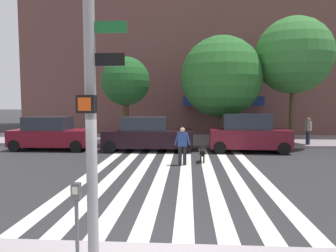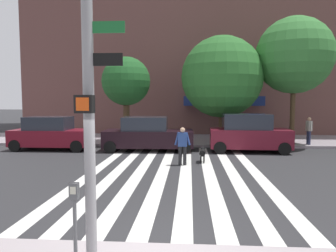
{
  "view_description": "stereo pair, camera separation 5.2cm",
  "coord_description": "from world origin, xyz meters",
  "px_view_note": "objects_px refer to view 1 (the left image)",
  "views": [
    {
      "loc": [
        0.53,
        -5.65,
        2.81
      ],
      "look_at": [
        -0.28,
        6.97,
        1.77
      ],
      "focal_mm": 33.65,
      "sensor_mm": 36.0,
      "label": 1
    },
    {
      "loc": [
        0.59,
        -5.65,
        2.81
      ],
      "look_at": [
        -0.28,
        6.97,
        1.77
      ],
      "focal_mm": 33.65,
      "sensor_mm": 36.0,
      "label": 2
    }
  ],
  "objects_px": {
    "parked_car_third_in_line": "(248,134)",
    "street_tree_middle": "(221,77)",
    "dog_on_leash": "(202,152)",
    "street_tree_nearest": "(126,82)",
    "pedestrian_dog_walker": "(182,144)",
    "parking_meter_curbside": "(77,213)",
    "parked_car_near_curb": "(51,134)",
    "parked_car_behind_first": "(147,135)",
    "pedestrian_bystander": "(308,129)",
    "street_tree_further": "(294,56)",
    "traffic_light_pole": "(89,55)"
  },
  "relations": [
    {
      "from": "parked_car_near_curb",
      "to": "street_tree_nearest",
      "type": "distance_m",
      "value": 5.59
    },
    {
      "from": "parked_car_behind_first",
      "to": "pedestrian_dog_walker",
      "type": "relative_size",
      "value": 3.01
    },
    {
      "from": "pedestrian_bystander",
      "to": "traffic_light_pole",
      "type": "bearing_deg",
      "value": -121.3
    },
    {
      "from": "dog_on_leash",
      "to": "street_tree_nearest",
      "type": "bearing_deg",
      "value": 128.7
    },
    {
      "from": "street_tree_middle",
      "to": "dog_on_leash",
      "type": "bearing_deg",
      "value": -103.86
    },
    {
      "from": "parked_car_near_curb",
      "to": "parked_car_third_in_line",
      "type": "bearing_deg",
      "value": 0.01
    },
    {
      "from": "parking_meter_curbside",
      "to": "parked_car_behind_first",
      "type": "height_order",
      "value": "parked_car_behind_first"
    },
    {
      "from": "parked_car_behind_first",
      "to": "street_tree_nearest",
      "type": "relative_size",
      "value": 0.91
    },
    {
      "from": "parked_car_near_curb",
      "to": "pedestrian_dog_walker",
      "type": "bearing_deg",
      "value": -26.47
    },
    {
      "from": "pedestrian_dog_walker",
      "to": "parking_meter_curbside",
      "type": "bearing_deg",
      "value": -99.87
    },
    {
      "from": "traffic_light_pole",
      "to": "pedestrian_dog_walker",
      "type": "height_order",
      "value": "traffic_light_pole"
    },
    {
      "from": "parked_car_behind_first",
      "to": "street_tree_nearest",
      "type": "distance_m",
      "value": 4.49
    },
    {
      "from": "parking_meter_curbside",
      "to": "parked_car_third_in_line",
      "type": "distance_m",
      "value": 13.44
    },
    {
      "from": "street_tree_nearest",
      "to": "pedestrian_dog_walker",
      "type": "distance_m",
      "value": 8.1
    },
    {
      "from": "parked_car_near_curb",
      "to": "parking_meter_curbside",
      "type": "bearing_deg",
      "value": -64.26
    },
    {
      "from": "parking_meter_curbside",
      "to": "pedestrian_bystander",
      "type": "xyz_separation_m",
      "value": [
        8.96,
        14.54,
        0.05
      ]
    },
    {
      "from": "street_tree_nearest",
      "to": "dog_on_leash",
      "type": "xyz_separation_m",
      "value": [
        4.65,
        -5.8,
        -3.54
      ]
    },
    {
      "from": "parked_car_behind_first",
      "to": "street_tree_nearest",
      "type": "bearing_deg",
      "value": 122.4
    },
    {
      "from": "dog_on_leash",
      "to": "pedestrian_bystander",
      "type": "distance_m",
      "value": 8.34
    },
    {
      "from": "street_tree_nearest",
      "to": "street_tree_middle",
      "type": "distance_m",
      "value": 6.05
    },
    {
      "from": "traffic_light_pole",
      "to": "pedestrian_dog_walker",
      "type": "relative_size",
      "value": 3.54
    },
    {
      "from": "parked_car_third_in_line",
      "to": "pedestrian_bystander",
      "type": "bearing_deg",
      "value": 27.72
    },
    {
      "from": "parking_meter_curbside",
      "to": "parked_car_near_curb",
      "type": "distance_m",
      "value": 13.84
    },
    {
      "from": "street_tree_middle",
      "to": "street_tree_further",
      "type": "height_order",
      "value": "street_tree_further"
    },
    {
      "from": "parked_car_third_in_line",
      "to": "dog_on_leash",
      "type": "xyz_separation_m",
      "value": [
        -2.61,
        -3.06,
        -0.56
      ]
    },
    {
      "from": "street_tree_middle",
      "to": "street_tree_further",
      "type": "bearing_deg",
      "value": -2.17
    },
    {
      "from": "parked_car_behind_first",
      "to": "street_tree_further",
      "type": "distance_m",
      "value": 10.02
    },
    {
      "from": "pedestrian_dog_walker",
      "to": "street_tree_further",
      "type": "bearing_deg",
      "value": 43.29
    },
    {
      "from": "parked_car_third_in_line",
      "to": "dog_on_leash",
      "type": "distance_m",
      "value": 4.06
    },
    {
      "from": "street_tree_nearest",
      "to": "street_tree_middle",
      "type": "bearing_deg",
      "value": -1.46
    },
    {
      "from": "parked_car_third_in_line",
      "to": "pedestrian_dog_walker",
      "type": "relative_size",
      "value": 2.61
    },
    {
      "from": "parked_car_behind_first",
      "to": "pedestrian_bystander",
      "type": "distance_m",
      "value": 9.68
    },
    {
      "from": "street_tree_nearest",
      "to": "street_tree_middle",
      "type": "height_order",
      "value": "street_tree_middle"
    },
    {
      "from": "parking_meter_curbside",
      "to": "street_tree_further",
      "type": "relative_size",
      "value": 0.18
    },
    {
      "from": "traffic_light_pole",
      "to": "parking_meter_curbside",
      "type": "bearing_deg",
      "value": -144.71
    },
    {
      "from": "street_tree_further",
      "to": "pedestrian_bystander",
      "type": "distance_m",
      "value": 4.51
    },
    {
      "from": "parked_car_near_curb",
      "to": "traffic_light_pole",
      "type": "bearing_deg",
      "value": -63.22
    },
    {
      "from": "pedestrian_bystander",
      "to": "pedestrian_dog_walker",
      "type": "bearing_deg",
      "value": -141.97
    },
    {
      "from": "pedestrian_dog_walker",
      "to": "street_tree_middle",
      "type": "bearing_deg",
      "value": 70.17
    },
    {
      "from": "parked_car_near_curb",
      "to": "pedestrian_bystander",
      "type": "bearing_deg",
      "value": 7.88
    },
    {
      "from": "parked_car_behind_first",
      "to": "street_tree_further",
      "type": "height_order",
      "value": "street_tree_further"
    },
    {
      "from": "parked_car_third_in_line",
      "to": "pedestrian_dog_walker",
      "type": "bearing_deg",
      "value": -133.02
    },
    {
      "from": "parked_car_third_in_line",
      "to": "street_tree_middle",
      "type": "relative_size",
      "value": 0.65
    },
    {
      "from": "traffic_light_pole",
      "to": "dog_on_leash",
      "type": "xyz_separation_m",
      "value": [
        2.2,
        9.27,
        -3.08
      ]
    },
    {
      "from": "traffic_light_pole",
      "to": "street_tree_further",
      "type": "xyz_separation_m",
      "value": [
        7.87,
        14.75,
        1.96
      ]
    },
    {
      "from": "street_tree_further",
      "to": "pedestrian_bystander",
      "type": "relative_size",
      "value": 4.66
    },
    {
      "from": "traffic_light_pole",
      "to": "parked_car_near_curb",
      "type": "xyz_separation_m",
      "value": [
        -6.22,
        12.32,
        -2.62
      ]
    },
    {
      "from": "street_tree_nearest",
      "to": "pedestrian_bystander",
      "type": "relative_size",
      "value": 3.31
    },
    {
      "from": "street_tree_further",
      "to": "pedestrian_bystander",
      "type": "bearing_deg",
      "value": -22.05
    },
    {
      "from": "traffic_light_pole",
      "to": "pedestrian_bystander",
      "type": "relative_size",
      "value": 3.54
    }
  ]
}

